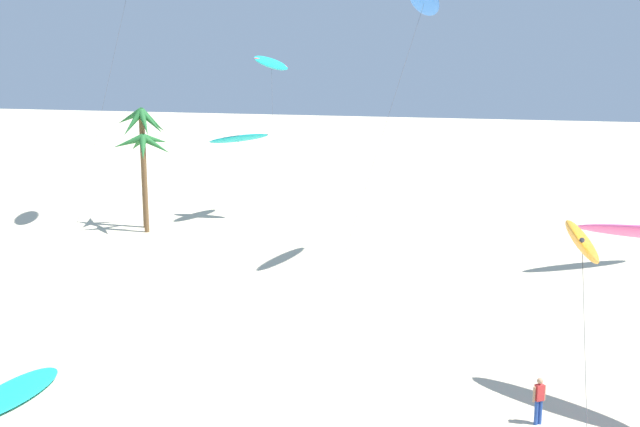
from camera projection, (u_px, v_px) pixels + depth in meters
The scene contains 8 objects.
palm_tree_0 at pixel (144, 151), 55.51m from camera, with size 4.01×3.83×7.01m.
palm_tree_1 at pixel (142, 132), 56.74m from camera, with size 4.14×3.76×8.70m.
flying_kite_1 at pixel (582, 242), 20.73m from camera, with size 1.66×9.80×9.20m.
flying_kite_2 at pixel (272, 63), 58.08m from camera, with size 2.97×8.56×12.64m.
flying_kite_4 at pixel (238, 138), 59.86m from camera, with size 4.94×2.79×6.89m.
flying_kite_8 at pixel (425, 0), 43.94m from camera, with size 4.49×10.04×16.44m.
grounded_kite_0 at pixel (12, 393), 29.70m from camera, with size 2.01×5.14×0.28m.
person_foreground_walker at pixel (539, 399), 27.36m from camera, with size 0.43×0.34×1.70m.
Camera 1 is at (9.99, -2.52, 12.70)m, focal length 44.73 mm.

